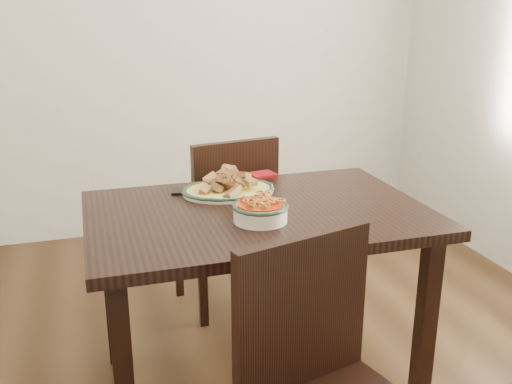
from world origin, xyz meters
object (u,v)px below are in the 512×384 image
object	(u,v)px
noodle_bowl	(260,209)
smartphone	(192,191)
chair_far	(227,216)
dining_table	(258,233)
fish_plate	(228,182)

from	to	relation	value
noodle_bowl	smartphone	xyz separation A→B (m)	(-0.17, 0.40, -0.04)
noodle_bowl	chair_far	bearing A→B (deg)	84.98
dining_table	noodle_bowl	size ratio (longest dim) A/B	6.24
dining_table	smartphone	world-z (taller)	smartphone
dining_table	chair_far	distance (m)	0.64
fish_plate	noodle_bowl	bearing A→B (deg)	-85.39
fish_plate	noodle_bowl	xyz separation A→B (m)	(0.03, -0.34, -0.00)
dining_table	fish_plate	bearing A→B (deg)	103.94
fish_plate	smartphone	bearing A→B (deg)	157.33
dining_table	noodle_bowl	bearing A→B (deg)	-102.68
noodle_bowl	smartphone	bearing A→B (deg)	112.61
chair_far	noodle_bowl	size ratio (longest dim) A/B	4.50
dining_table	chair_far	world-z (taller)	chair_far
fish_plate	smartphone	distance (m)	0.15
fish_plate	smartphone	xyz separation A→B (m)	(-0.14, 0.06, -0.04)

